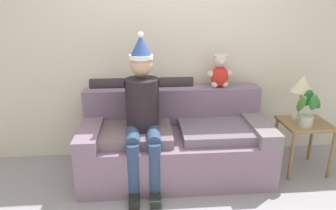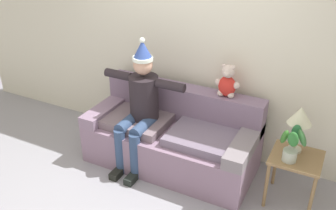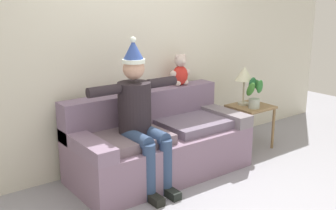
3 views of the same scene
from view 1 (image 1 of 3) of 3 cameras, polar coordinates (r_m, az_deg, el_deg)
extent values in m
cube|color=beige|center=(3.62, 0.50, 11.25)|extent=(7.00, 0.10, 2.70)
cube|color=gray|center=(3.40, 1.34, -9.06)|extent=(1.99, 0.91, 0.47)
cube|color=slate|center=(3.53, 0.84, -0.09)|extent=(1.99, 0.24, 0.42)
cube|color=gray|center=(3.30, -14.11, -4.68)|extent=(0.22, 0.91, 0.14)
cube|color=gray|center=(3.47, 16.09, -3.68)|extent=(0.22, 0.91, 0.14)
cube|color=slate|center=(3.22, -6.50, -5.22)|extent=(0.80, 0.63, 0.10)
cube|color=slate|center=(3.31, 9.23, -4.66)|extent=(0.80, 0.63, 0.10)
cylinder|color=#272025|center=(3.13, -4.77, 0.24)|extent=(0.34, 0.34, 0.52)
sphere|color=tan|center=(3.03, -4.98, 7.44)|extent=(0.22, 0.22, 0.22)
cylinder|color=white|center=(3.01, -5.02, 8.87)|extent=(0.23, 0.23, 0.04)
cone|color=#314B9D|center=(2.99, -5.08, 10.94)|extent=(0.21, 0.21, 0.20)
sphere|color=white|center=(2.98, -5.14, 12.85)|extent=(0.06, 0.06, 0.06)
cylinder|color=navy|center=(3.04, -6.52, -5.66)|extent=(0.14, 0.40, 0.14)
cylinder|color=navy|center=(3.00, -6.42, -12.25)|extent=(0.13, 0.13, 0.57)
cube|color=black|center=(3.07, -6.28, -16.97)|extent=(0.10, 0.24, 0.08)
cylinder|color=navy|center=(3.04, -2.74, -5.56)|extent=(0.14, 0.40, 0.14)
cylinder|color=navy|center=(3.00, -2.51, -12.15)|extent=(0.13, 0.13, 0.57)
cube|color=black|center=(3.07, -2.38, -16.88)|extent=(0.10, 0.24, 0.08)
cylinder|color=#272025|center=(3.09, -11.22, 3.94)|extent=(0.34, 0.10, 0.10)
cylinder|color=#272025|center=(3.08, 1.46, 4.29)|extent=(0.34, 0.10, 0.10)
ellipsoid|color=red|center=(3.52, 9.56, 5.23)|extent=(0.20, 0.16, 0.24)
sphere|color=beige|center=(3.49, 9.72, 8.10)|extent=(0.15, 0.15, 0.15)
sphere|color=beige|center=(3.43, 9.96, 7.75)|extent=(0.07, 0.07, 0.07)
sphere|color=beige|center=(3.46, 8.92, 8.96)|extent=(0.05, 0.05, 0.05)
sphere|color=beige|center=(3.49, 10.62, 8.94)|extent=(0.05, 0.05, 0.05)
sphere|color=beige|center=(3.49, 7.91, 5.70)|extent=(0.08, 0.08, 0.08)
sphere|color=beige|center=(3.50, 8.65, 3.76)|extent=(0.08, 0.08, 0.08)
sphere|color=beige|center=(3.54, 11.24, 5.71)|extent=(0.08, 0.08, 0.08)
sphere|color=beige|center=(3.53, 10.55, 3.78)|extent=(0.08, 0.08, 0.08)
cube|color=olive|center=(3.67, 24.18, -3.19)|extent=(0.50, 0.47, 0.03)
cylinder|color=olive|center=(3.52, 21.92, -8.94)|extent=(0.04, 0.04, 0.54)
cylinder|color=olive|center=(3.73, 28.07, -8.24)|extent=(0.04, 0.04, 0.54)
cylinder|color=olive|center=(3.85, 19.28, -6.16)|extent=(0.04, 0.04, 0.54)
cylinder|color=olive|center=(4.05, 25.04, -5.69)|extent=(0.04, 0.04, 0.54)
cylinder|color=#B4B49C|center=(3.72, 22.95, -2.26)|extent=(0.14, 0.14, 0.03)
cylinder|color=#C0B496|center=(3.66, 23.27, 0.09)|extent=(0.02, 0.02, 0.29)
cone|color=beige|center=(3.60, 23.75, 3.65)|extent=(0.24, 0.24, 0.18)
cylinder|color=#AEB7A7|center=(3.53, 24.25, -2.73)|extent=(0.14, 0.14, 0.12)
ellipsoid|color=#356C36|center=(3.52, 25.75, 0.69)|extent=(0.15, 0.12, 0.20)
ellipsoid|color=#246235|center=(3.52, 24.56, 1.21)|extent=(0.13, 0.10, 0.19)
ellipsoid|color=#357329|center=(3.43, 23.56, 0.22)|extent=(0.11, 0.16, 0.21)
ellipsoid|color=#2C7430|center=(3.41, 25.45, 0.43)|extent=(0.13, 0.11, 0.20)
camera|label=2|loc=(2.23, 103.59, 21.32)|focal=39.89mm
camera|label=3|loc=(2.14, -104.81, -3.11)|focal=42.68mm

